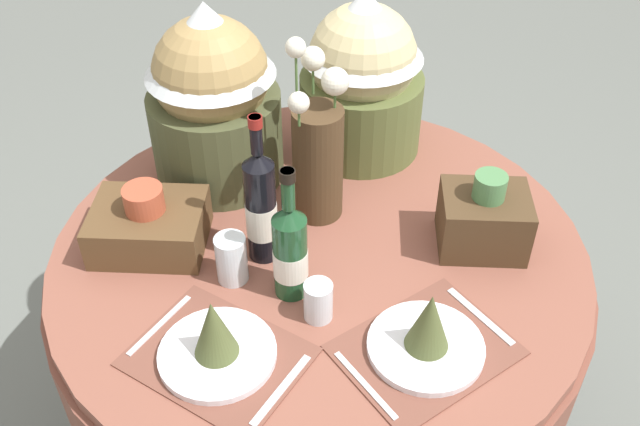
# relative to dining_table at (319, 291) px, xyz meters

# --- Properties ---
(ground) EXTENTS (8.00, 8.00, 0.00)m
(ground) POSITION_rel_dining_table_xyz_m (0.00, 0.00, -0.58)
(ground) COLOR slate
(dining_table) EXTENTS (1.29, 1.29, 0.72)m
(dining_table) POSITION_rel_dining_table_xyz_m (0.00, 0.00, 0.00)
(dining_table) COLOR brown
(dining_table) RESTS_ON ground
(place_setting_left) EXTENTS (0.42, 0.39, 0.16)m
(place_setting_left) POSITION_rel_dining_table_xyz_m (-0.19, -0.34, 0.20)
(place_setting_left) COLOR brown
(place_setting_left) RESTS_ON dining_table
(place_setting_right) EXTENTS (0.43, 0.41, 0.16)m
(place_setting_right) POSITION_rel_dining_table_xyz_m (0.23, -0.30, 0.20)
(place_setting_right) COLOR brown
(place_setting_right) RESTS_ON dining_table
(flower_vase) EXTENTS (0.14, 0.19, 0.46)m
(flower_vase) POSITION_rel_dining_table_xyz_m (-0.01, 0.14, 0.33)
(flower_vase) COLOR #47331E
(flower_vase) RESTS_ON dining_table
(wine_bottle_left) EXTENTS (0.07, 0.07, 0.38)m
(wine_bottle_left) POSITION_rel_dining_table_xyz_m (-0.13, -0.03, 0.29)
(wine_bottle_left) COLOR black
(wine_bottle_left) RESTS_ON dining_table
(wine_bottle_centre) EXTENTS (0.08, 0.08, 0.33)m
(wine_bottle_centre) POSITION_rel_dining_table_xyz_m (-0.05, -0.14, 0.27)
(wine_bottle_centre) COLOR #194223
(wine_bottle_centre) RESTS_ON dining_table
(tumbler_near_left) EXTENTS (0.06, 0.06, 0.09)m
(tumbler_near_left) POSITION_rel_dining_table_xyz_m (0.01, -0.22, 0.20)
(tumbler_near_left) COLOR silver
(tumbler_near_left) RESTS_ON dining_table
(tumbler_mid) EXTENTS (0.07, 0.07, 0.12)m
(tumbler_mid) POSITION_rel_dining_table_xyz_m (-0.19, -0.11, 0.21)
(tumbler_mid) COLOR silver
(tumbler_mid) RESTS_ON dining_table
(gift_tub_back_left) EXTENTS (0.34, 0.34, 0.48)m
(gift_tub_back_left) POSITION_rel_dining_table_xyz_m (-0.28, 0.28, 0.40)
(gift_tub_back_left) COLOR #474C2D
(gift_tub_back_left) RESTS_ON dining_table
(gift_tub_back_centre) EXTENTS (0.33, 0.33, 0.46)m
(gift_tub_back_centre) POSITION_rel_dining_table_xyz_m (0.09, 0.43, 0.39)
(gift_tub_back_centre) COLOR #566033
(gift_tub_back_centre) RESTS_ON dining_table
(woven_basket_side_left) EXTENTS (0.26, 0.20, 0.16)m
(woven_basket_side_left) POSITION_rel_dining_table_xyz_m (-0.40, -0.01, 0.21)
(woven_basket_side_left) COLOR brown
(woven_basket_side_left) RESTS_ON dining_table
(woven_basket_side_right) EXTENTS (0.20, 0.16, 0.20)m
(woven_basket_side_right) POSITION_rel_dining_table_xyz_m (0.38, 0.03, 0.23)
(woven_basket_side_right) COLOR #47331E
(woven_basket_side_right) RESTS_ON dining_table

